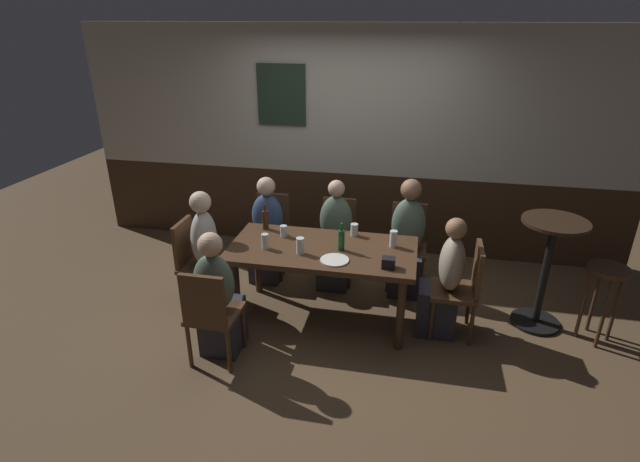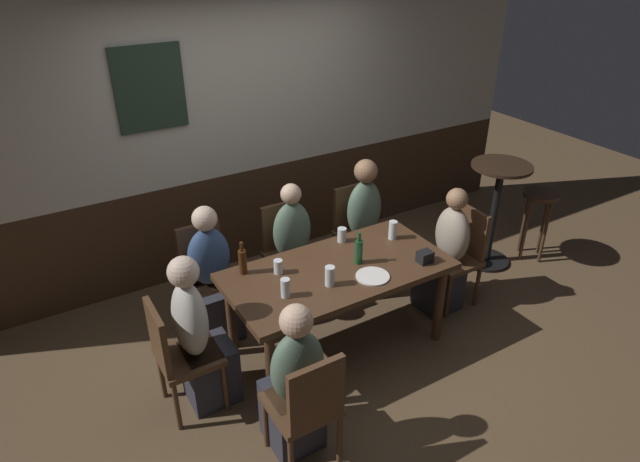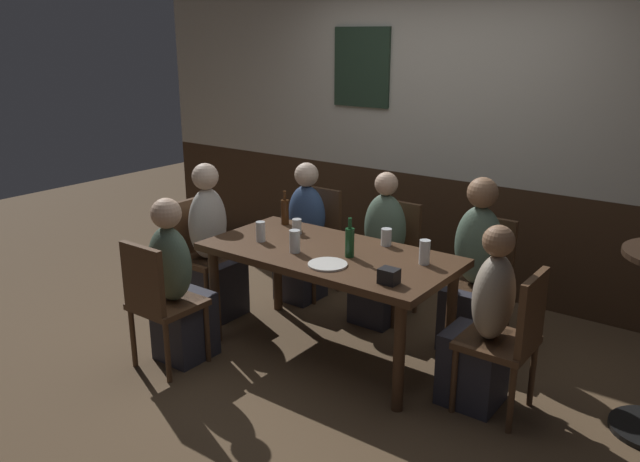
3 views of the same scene
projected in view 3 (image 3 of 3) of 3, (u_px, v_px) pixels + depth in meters
ground_plane at (328, 351)px, 4.43m from camera, size 12.00×12.00×0.00m
wall_back at (444, 135)px, 5.31m from camera, size 6.40×0.13×2.60m
dining_table at (329, 263)px, 4.24m from camera, size 1.69×0.84×0.74m
chair_right_far at (483, 273)px, 4.50m from camera, size 0.40×0.40×0.88m
chair_left_far at (315, 235)px, 5.35m from camera, size 0.40×0.40×0.88m
chair_head_east at (511, 335)px, 3.57m from camera, size 0.40×0.40×0.88m
chair_head_west at (199, 249)px, 5.00m from camera, size 0.40×0.40×0.88m
chair_left_near at (158, 299)px, 4.06m from camera, size 0.40×0.40×0.88m
chair_mid_far at (392, 252)px, 4.93m from camera, size 0.40×0.40×0.88m
person_right_far at (474, 277)px, 4.37m from camera, size 0.34×0.37×1.21m
person_left_far at (303, 242)px, 5.23m from camera, size 0.34×0.37×1.13m
person_head_east at (483, 332)px, 3.67m from camera, size 0.37×0.34×1.12m
person_head_west at (213, 252)px, 4.91m from camera, size 0.37×0.34×1.19m
person_left_near at (178, 293)px, 4.19m from camera, size 0.34×0.37×1.13m
person_mid_far at (381, 260)px, 4.81m from camera, size 0.34×0.37×1.15m
tumbler_short at (425, 253)px, 3.95m from camera, size 0.07×0.07×0.16m
beer_glass_tall at (261, 232)px, 4.39m from camera, size 0.07×0.07×0.14m
pint_glass_stout at (295, 243)px, 4.17m from camera, size 0.07×0.07×0.15m
tumbler_water at (386, 238)px, 4.31m from camera, size 0.07×0.07×0.12m
pint_glass_amber at (297, 227)px, 4.56m from camera, size 0.07×0.07×0.11m
beer_bottle_green at (350, 242)px, 4.07m from camera, size 0.06×0.06×0.26m
beer_bottle_brown at (285, 211)px, 4.77m from camera, size 0.06×0.06×0.26m
plate_white_large at (328, 264)px, 3.95m from camera, size 0.25×0.25×0.01m
condiment_caddy at (389, 276)px, 3.65m from camera, size 0.11×0.09×0.09m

